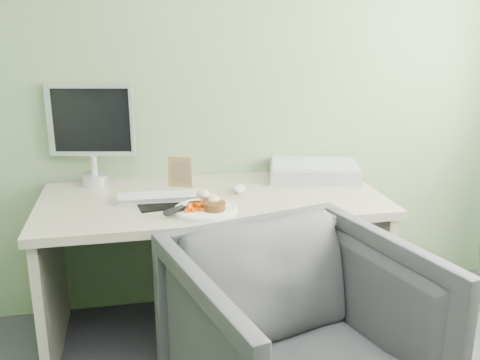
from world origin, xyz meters
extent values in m
plane|color=#6D8860|center=(0.00, 2.00, 1.35)|extent=(3.50, 0.00, 3.50)
cube|color=#A99F8D|center=(0.00, 1.62, 0.71)|extent=(1.60, 0.75, 0.04)
cube|color=#B5AF9A|center=(-0.76, 1.62, 0.34)|extent=(0.04, 0.70, 0.69)
cube|color=#B5AF9A|center=(0.76, 1.62, 0.34)|extent=(0.04, 0.70, 0.69)
cylinder|color=white|center=(-0.06, 1.42, 0.74)|extent=(0.28, 0.28, 0.01)
cylinder|color=black|center=(-0.03, 1.40, 0.76)|extent=(0.12, 0.12, 0.03)
ellipsoid|color=tan|center=(-0.03, 1.48, 0.78)|extent=(0.14, 0.12, 0.07)
cube|color=#D84504|center=(-0.11, 1.42, 0.77)|extent=(0.08, 0.07, 0.05)
cube|color=silver|center=(-0.08, 1.47, 0.75)|extent=(0.14, 0.11, 0.01)
cube|color=black|center=(-0.20, 1.39, 0.76)|extent=(0.10, 0.08, 0.02)
cube|color=black|center=(-0.22, 1.59, 0.73)|extent=(0.31, 0.28, 0.00)
cube|color=white|center=(-0.24, 1.63, 0.75)|extent=(0.40, 0.13, 0.02)
ellipsoid|color=white|center=(0.14, 1.66, 0.75)|extent=(0.08, 0.11, 0.04)
cube|color=olive|center=(-0.13, 1.81, 0.81)|extent=(0.12, 0.06, 0.15)
cylinder|color=white|center=(-0.08, 1.80, 0.76)|extent=(0.02, 0.02, 0.05)
cone|color=#97BAF1|center=(-0.08, 1.80, 0.79)|extent=(0.02, 0.02, 0.02)
cube|color=#A4A5AB|center=(0.57, 1.82, 0.77)|extent=(0.52, 0.41, 0.07)
cylinder|color=silver|center=(-0.55, 1.92, 0.76)|extent=(0.13, 0.13, 0.06)
cylinder|color=silver|center=(-0.55, 1.92, 0.83)|extent=(0.03, 0.03, 0.09)
cube|color=silver|center=(-0.55, 1.94, 1.06)|extent=(0.42, 0.12, 0.36)
cube|color=black|center=(-0.55, 1.92, 1.06)|extent=(0.37, 0.08, 0.31)
imported|color=#313236|center=(0.21, 0.88, 0.39)|extent=(1.02, 1.04, 0.77)
camera|label=1|loc=(-0.35, -0.74, 1.52)|focal=40.00mm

